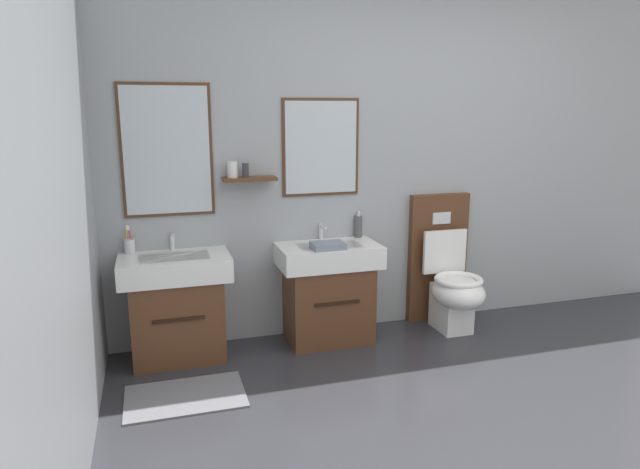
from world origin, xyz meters
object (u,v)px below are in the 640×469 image
object	(u,v)px
soap_dispenser	(358,226)
toothbrush_cup	(129,245)
toilet	(447,279)
folded_hand_towel	(328,246)
vanity_sink_right	(328,289)
vanity_sink_left	(177,304)

from	to	relation	value
soap_dispenser	toothbrush_cup	bearing A→B (deg)	-179.64
toilet	folded_hand_towel	xyz separation A→B (m)	(-0.99, -0.10, 0.35)
toilet	toothbrush_cup	world-z (taller)	toilet
vanity_sink_right	toothbrush_cup	world-z (taller)	toothbrush_cup
vanity_sink_right	toilet	size ratio (longest dim) A/B	0.71
toothbrush_cup	folded_hand_towel	world-z (taller)	toothbrush_cup
toilet	soap_dispenser	xyz separation A→B (m)	(-0.66, 0.17, 0.41)
vanity_sink_right	toilet	distance (m)	0.95
toothbrush_cup	folded_hand_towel	distance (m)	1.31
toothbrush_cup	folded_hand_towel	xyz separation A→B (m)	(1.28, -0.26, -0.03)
vanity_sink_left	soap_dispenser	size ratio (longest dim) A/B	3.66
vanity_sink_right	toothbrush_cup	xyz separation A→B (m)	(-1.32, 0.14, 0.38)
vanity_sink_left	folded_hand_towel	bearing A→B (deg)	-6.83
folded_hand_towel	soap_dispenser	bearing A→B (deg)	40.16
toothbrush_cup	soap_dispenser	size ratio (longest dim) A/B	0.98
folded_hand_towel	toothbrush_cup	bearing A→B (deg)	168.43
vanity_sink_left	toothbrush_cup	distance (m)	0.49
vanity_sink_left	soap_dispenser	bearing A→B (deg)	6.51
vanity_sink_right	folded_hand_towel	distance (m)	0.38
toilet	soap_dispenser	bearing A→B (deg)	165.55
soap_dispenser	folded_hand_towel	xyz separation A→B (m)	(-0.32, -0.27, -0.06)
vanity_sink_left	vanity_sink_right	bearing A→B (deg)	0.00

